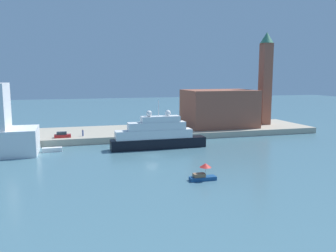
# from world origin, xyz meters

# --- Properties ---
(ground) EXTENTS (400.00, 400.00, 0.00)m
(ground) POSITION_xyz_m (0.00, 0.00, 0.00)
(ground) COLOR slate
(quay_dock) EXTENTS (110.00, 21.67, 1.71)m
(quay_dock) POSITION_xyz_m (0.00, 26.83, 0.85)
(quay_dock) COLOR #ADA38E
(quay_dock) RESTS_ON ground
(large_yacht) EXTENTS (22.96, 3.60, 11.49)m
(large_yacht) POSITION_xyz_m (3.12, 7.50, 3.14)
(large_yacht) COLOR black
(large_yacht) RESTS_ON ground
(small_motorboat) EXTENTS (4.46, 1.96, 2.88)m
(small_motorboat) POSITION_xyz_m (4.18, -19.63, 1.12)
(small_motorboat) COLOR navy
(small_motorboat) RESTS_ON ground
(work_barge) EXTENTS (4.41, 1.48, 0.98)m
(work_barge) POSITION_xyz_m (-20.96, 10.41, 0.49)
(work_barge) COLOR silver
(work_barge) RESTS_ON ground
(harbor_building) EXTENTS (20.78, 14.73, 11.28)m
(harbor_building) POSITION_xyz_m (27.45, 26.25, 7.35)
(harbor_building) COLOR #93513D
(harbor_building) RESTS_ON quay_dock
(bell_tower) EXTENTS (4.16, 4.16, 29.11)m
(bell_tower) POSITION_xyz_m (43.67, 27.12, 17.23)
(bell_tower) COLOR #93513D
(bell_tower) RESTS_ON quay_dock
(parked_car) EXTENTS (4.08, 1.66, 1.46)m
(parked_car) POSITION_xyz_m (-18.80, 19.11, 2.33)
(parked_car) COLOR #B21E1E
(parked_car) RESTS_ON quay_dock
(person_figure) EXTENTS (0.36, 0.36, 1.80)m
(person_figure) POSITION_xyz_m (-13.69, 19.92, 2.55)
(person_figure) COLOR #334C8C
(person_figure) RESTS_ON quay_dock
(mooring_bollard) EXTENTS (0.46, 0.46, 0.72)m
(mooring_bollard) POSITION_xyz_m (2.19, 17.50, 2.07)
(mooring_bollard) COLOR black
(mooring_bollard) RESTS_ON quay_dock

